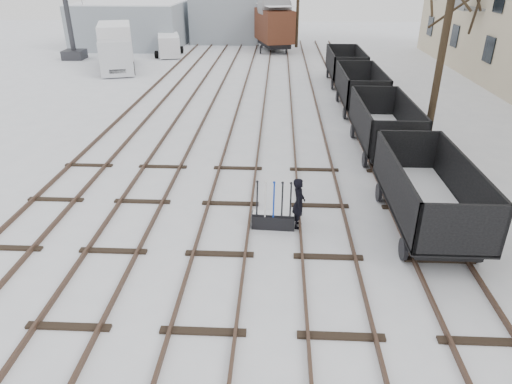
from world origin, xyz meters
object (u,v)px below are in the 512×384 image
worker (299,203)px  freight_wagon_a (425,203)px  box_van_wagon (274,24)px  crane (71,31)px  ground_frame (273,219)px  lorry (116,47)px  panel_van (169,45)px

worker → freight_wagon_a: 3.79m
freight_wagon_a → box_van_wagon: (-5.01, 32.33, 1.52)m
worker → crane: (-18.26, 27.50, 1.44)m
ground_frame → lorry: lorry is taller
ground_frame → crane: crane is taller
worker → panel_van: size_ratio=0.36×
box_van_wagon → lorry: box_van_wagon is taller
box_van_wagon → lorry: bearing=-158.0°
crane → freight_wagon_a: bearing=-53.1°
panel_van → box_van_wagon: bearing=5.1°
box_van_wagon → crane: (-17.04, -4.95, -0.12)m
worker → ground_frame: bearing=102.0°
box_van_wagon → lorry: size_ratio=0.78×
ground_frame → crane: bearing=125.5°
box_van_wagon → crane: crane is taller
freight_wagon_a → crane: (-22.04, 27.38, 1.41)m
worker → box_van_wagon: size_ratio=0.27×
box_van_wagon → panel_van: 9.87m
ground_frame → lorry: 26.49m
worker → panel_van: panel_van is taller
lorry → crane: (-5.11, 4.23, 0.56)m
ground_frame → crane: (-17.51, 27.60, 1.96)m
crane → worker: bearing=-58.3°
ground_frame → panel_van: (-9.70, 29.32, 0.66)m
box_van_wagon → worker: bearing=-103.5°
ground_frame → worker: bearing=10.7°
worker → box_van_wagon: (-1.22, 32.45, 1.56)m
ground_frame → freight_wagon_a: 4.57m
freight_wagon_a → box_van_wagon: bearing=98.8°
panel_van → crane: (-7.82, -1.72, 1.30)m
worker → crane: size_ratio=0.19×
ground_frame → lorry: bearing=121.0°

